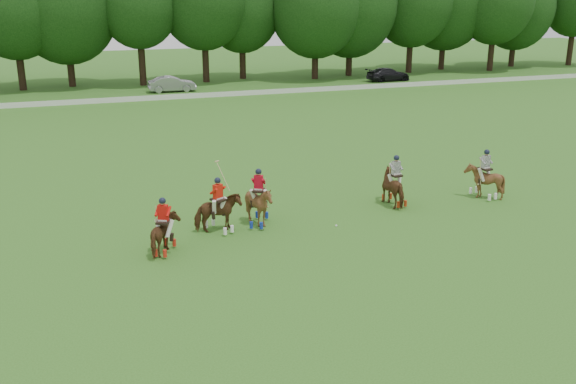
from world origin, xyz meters
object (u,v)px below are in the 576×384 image
object	(u,v)px
car_right	(388,74)
polo_stripe_a	(395,187)
polo_red_c	(259,205)
polo_ball	(336,226)
polo_red_b	(219,213)
car_mid	(172,84)
polo_stripe_b	(484,181)
polo_red_a	(164,234)

from	to	relation	value
car_right	polo_stripe_a	world-z (taller)	polo_stripe_a
polo_red_c	polo_stripe_a	bearing A→B (deg)	4.25
car_right	polo_ball	bearing A→B (deg)	146.45
polo_red_b	polo_stripe_a	xyz separation A→B (m)	(8.37, 0.69, 0.03)
polo_stripe_a	polo_ball	size ratio (longest dim) A/B	25.94
polo_stripe_a	car_mid	bearing A→B (deg)	95.89
polo_red_c	polo_ball	distance (m)	3.33
polo_ball	polo_stripe_a	bearing A→B (deg)	25.63
car_right	polo_stripe_b	size ratio (longest dim) A/B	2.06
polo_stripe_a	polo_red_a	bearing A→B (deg)	-168.40
car_mid	polo_stripe_b	distance (m)	38.91
car_mid	polo_stripe_a	bearing A→B (deg)	-172.87
car_mid	polo_stripe_b	bearing A→B (deg)	-166.40
polo_red_b	polo_red_c	bearing A→B (deg)	6.53
car_mid	polo_red_a	bearing A→B (deg)	171.37
polo_ball	polo_stripe_b	bearing A→B (deg)	9.03
polo_stripe_a	polo_ball	world-z (taller)	polo_stripe_a
car_mid	polo_red_a	size ratio (longest dim) A/B	2.08
car_mid	car_right	bearing A→B (deg)	-88.76
polo_ball	car_mid	bearing A→B (deg)	90.35
polo_stripe_b	polo_red_a	bearing A→B (deg)	-173.43
car_right	polo_stripe_b	world-z (taller)	polo_stripe_b
polo_red_c	polo_stripe_a	distance (m)	6.62
polo_red_b	polo_ball	distance (m)	4.91
polo_red_b	polo_red_a	bearing A→B (deg)	-147.84
car_right	polo_ball	world-z (taller)	car_right
polo_red_b	polo_stripe_b	bearing A→B (deg)	1.04
polo_stripe_b	polo_red_b	bearing A→B (deg)	-178.96
polo_stripe_a	polo_stripe_b	bearing A→B (deg)	-5.88
polo_stripe_b	car_mid	bearing A→B (deg)	102.37
car_right	polo_red_c	distance (m)	46.11
polo_stripe_b	polo_ball	distance (m)	8.24
polo_stripe_b	car_right	bearing A→B (deg)	68.47
car_right	polo_red_c	xyz separation A→B (m)	(-26.06, -38.04, 0.19)
car_mid	polo_red_a	distance (m)	40.36
polo_red_b	polo_stripe_a	size ratio (longest dim) A/B	1.21
polo_red_a	polo_stripe_a	bearing A→B (deg)	11.60
polo_stripe_b	polo_ball	bearing A→B (deg)	-170.97
polo_stripe_a	polo_ball	distance (m)	4.11
polo_red_a	polo_stripe_b	bearing A→B (deg)	6.57
polo_red_b	polo_stripe_b	world-z (taller)	polo_red_b
car_right	polo_red_a	size ratio (longest dim) A/B	2.21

